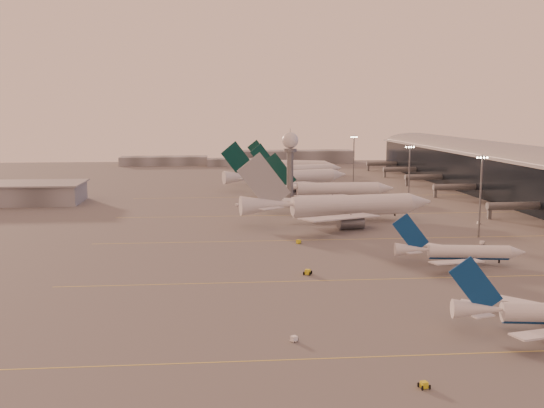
{
  "coord_description": "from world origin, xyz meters",
  "views": [
    {
      "loc": [
        -24.27,
        -127.9,
        38.22
      ],
      "look_at": [
        -7.42,
        61.06,
        10.05
      ],
      "focal_mm": 42.0,
      "sensor_mm": 36.0,
      "label": 1
    }
  ],
  "objects": [
    {
      "name": "ground",
      "position": [
        0.0,
        0.0,
        0.0
      ],
      "size": [
        700.0,
        700.0,
        0.0
      ],
      "primitive_type": "plane",
      "color": "#504E4E",
      "rests_on": "ground"
    },
    {
      "name": "taxiway_markings",
      "position": [
        30.0,
        56.0,
        0.01
      ],
      "size": [
        180.0,
        185.25,
        0.02
      ],
      "color": "#E5D051",
      "rests_on": "ground"
    },
    {
      "name": "radar_tower",
      "position": [
        5.0,
        120.0,
        20.95
      ],
      "size": [
        6.4,
        6.4,
        31.1
      ],
      "color": "slate",
      "rests_on": "ground"
    },
    {
      "name": "mast_b",
      "position": [
        55.0,
        55.0,
        13.74
      ],
      "size": [
        3.6,
        0.56,
        25.0
      ],
      "color": "slate",
      "rests_on": "ground"
    },
    {
      "name": "mast_c",
      "position": [
        50.0,
        110.0,
        13.74
      ],
      "size": [
        3.6,
        0.56,
        25.0
      ],
      "color": "slate",
      "rests_on": "ground"
    },
    {
      "name": "mast_d",
      "position": [
        48.0,
        200.0,
        13.74
      ],
      "size": [
        3.6,
        0.56,
        25.0
      ],
      "color": "slate",
      "rests_on": "ground"
    },
    {
      "name": "distant_horizon",
      "position": [
        2.62,
        325.14,
        3.89
      ],
      "size": [
        165.0,
        37.5,
        9.0
      ],
      "color": "slate",
      "rests_on": "ground"
    },
    {
      "name": "narrowbody_mid",
      "position": [
        36.0,
        22.02,
        2.6
      ],
      "size": [
        32.82,
        26.03,
        12.86
      ],
      "color": "silver",
      "rests_on": "ground"
    },
    {
      "name": "widebody_white",
      "position": [
        17.85,
        84.11,
        4.23
      ],
      "size": [
        69.16,
        55.06,
        24.41
      ],
      "color": "silver",
      "rests_on": "ground"
    },
    {
      "name": "greentail_a",
      "position": [
        23.44,
        135.38,
        3.64
      ],
      "size": [
        56.76,
        45.88,
        20.63
      ],
      "color": "silver",
      "rests_on": "ground"
    },
    {
      "name": "greentail_b",
      "position": [
        10.47,
        178.88,
        4.19
      ],
      "size": [
        63.58,
        50.63,
        23.71
      ],
      "color": "silver",
      "rests_on": "ground"
    },
    {
      "name": "greentail_c",
      "position": [
        21.93,
        225.47,
        3.56
      ],
      "size": [
        54.13,
        43.12,
        20.16
      ],
      "color": "silver",
      "rests_on": "ground"
    },
    {
      "name": "greentail_d",
      "position": [
        22.48,
        260.09,
        3.51
      ],
      "size": [
        53.09,
        42.24,
        19.87
      ],
      "color": "silver",
      "rests_on": "ground"
    },
    {
      "name": "gsv_truck_a",
      "position": [
        -11.29,
        -27.25,
        1.02
      ],
      "size": [
        5.15,
        4.18,
        2.01
      ],
      "color": "white",
      "rests_on": "ground"
    },
    {
      "name": "gsv_tug_near",
      "position": [
        4.12,
        -46.78,
        0.46
      ],
      "size": [
        2.42,
        3.41,
        0.89
      ],
      "color": "yellow",
      "rests_on": "ground"
    },
    {
      "name": "gsv_tug_mid",
      "position": [
        -3.11,
        15.39,
        0.59
      ],
      "size": [
        4.63,
        3.78,
        1.15
      ],
      "color": "yellow",
      "rests_on": "ground"
    },
    {
      "name": "gsv_truck_b",
      "position": [
        51.84,
        44.19,
        1.09
      ],
      "size": [
        5.52,
        2.6,
        2.14
      ],
      "color": "white",
      "rests_on": "ground"
    },
    {
      "name": "gsv_truck_c",
      "position": [
        -0.31,
        50.5,
        1.15
      ],
      "size": [
        5.78,
        4.76,
        2.26
      ],
      "color": "yellow",
      "rests_on": "ground"
    },
    {
      "name": "gsv_catering_b",
      "position": [
        64.05,
        75.83,
        1.9
      ],
      "size": [
        4.88,
        2.75,
        3.8
      ],
      "color": "white",
      "rests_on": "ground"
    },
    {
      "name": "gsv_truck_d",
      "position": [
        -15.79,
        124.3,
        1.07
      ],
      "size": [
        3.81,
        5.53,
        2.11
      ],
      "color": "white",
      "rests_on": "ground"
    },
    {
      "name": "gsv_tug_hangar",
      "position": [
        45.76,
        146.32,
        0.45
      ],
      "size": [
        3.56,
        3.14,
        0.87
      ],
      "color": "yellow",
      "rests_on": "ground"
    }
  ]
}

